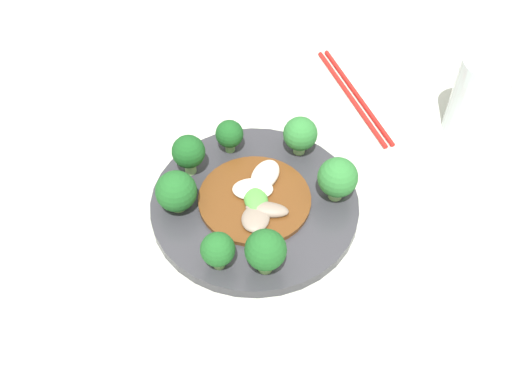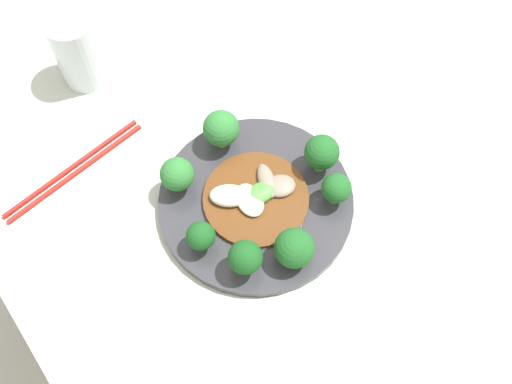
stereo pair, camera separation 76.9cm
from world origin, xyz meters
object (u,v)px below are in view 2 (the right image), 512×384
broccoli_southeast (245,258)px  broccoli_northeast (336,189)px  drinking_glass (78,50)px  broccoli_west (221,129)px  broccoli_east (294,248)px  stirfry_center (255,195)px  broccoli_southwest (177,175)px  chopsticks (74,170)px  broccoli_north (322,153)px  broccoli_south (201,236)px  plate (256,201)px

broccoli_southeast → broccoli_northeast: bearing=93.2°
drinking_glass → broccoli_northeast: bearing=22.0°
broccoli_west → drinking_glass: 0.27m
broccoli_east → stirfry_center: bearing=173.2°
broccoli_southwest → chopsticks: broccoli_southwest is taller
chopsticks → stirfry_center: bearing=42.4°
broccoli_north → broccoli_southeast: broccoli_north is taller
broccoli_east → broccoli_west: (-0.21, 0.03, 0.00)m
broccoli_south → chopsticks: (-0.22, -0.08, -0.04)m
broccoli_north → chopsticks: (-0.22, -0.29, -0.05)m
broccoli_south → chopsticks: size_ratio=0.22×
broccoli_west → broccoli_southwest: (0.02, -0.09, -0.00)m
plate → broccoli_southeast: bearing=-44.0°
broccoli_north → broccoli_south: broccoli_north is taller
broccoli_north → broccoli_southwest: size_ratio=1.11×
broccoli_southeast → broccoli_south: (-0.06, -0.03, -0.01)m
broccoli_north → chopsticks: broccoli_north is taller
broccoli_southwest → broccoli_northeast: (0.15, 0.17, -0.00)m
broccoli_southeast → chopsticks: bearing=-158.2°
broccoli_northeast → plate: bearing=-127.4°
broccoli_south → drinking_glass: drinking_glass is taller
broccoli_south → broccoli_northeast: size_ratio=0.94×
plate → broccoli_north: size_ratio=4.25×
broccoli_north → broccoli_east: 0.15m
stirfry_center → broccoli_east: bearing=-6.8°
broccoli_southwest → broccoli_northeast: 0.22m
broccoli_southwest → stirfry_center: broccoli_southwest is taller
broccoli_east → broccoli_south: (-0.09, -0.09, -0.00)m
broccoli_north → broccoli_west: (-0.12, -0.09, -0.00)m
drinking_glass → plate: bearing=13.0°
broccoli_north → broccoli_southeast: (0.06, -0.18, -0.00)m
broccoli_southeast → stirfry_center: 0.11m
chopsticks → broccoli_east: bearing=29.3°
broccoli_west → broccoli_south: broccoli_west is taller
broccoli_south → broccoli_southeast: bearing=24.5°
broccoli_west → stirfry_center: broccoli_west is taller
stirfry_center → chopsticks: size_ratio=0.63×
plate → broccoli_northeast: bearing=52.6°
stirfry_center → broccoli_west: bearing=171.1°
broccoli_southwest → stirfry_center: (0.08, 0.08, -0.03)m
broccoli_southeast → broccoli_west: broccoli_west is taller
stirfry_center → broccoli_southeast: bearing=-42.8°
broccoli_east → broccoli_southwest: (-0.19, -0.06, 0.00)m
broccoli_southeast → broccoli_west: 0.20m
stirfry_center → broccoli_northeast: bearing=52.0°
broccoli_west → stirfry_center: (0.10, -0.02, -0.03)m
broccoli_north → broccoli_northeast: 0.06m
broccoli_northeast → chopsticks: size_ratio=0.23×
broccoli_southeast → chopsticks: (-0.28, -0.11, -0.05)m
broccoli_east → drinking_glass: size_ratio=0.49×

